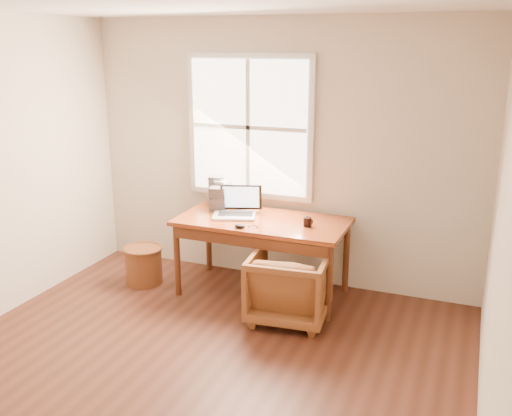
{
  "coord_description": "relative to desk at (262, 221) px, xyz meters",
  "views": [
    {
      "loc": [
        1.84,
        -2.98,
        2.36
      ],
      "look_at": [
        -0.01,
        1.65,
        0.9
      ],
      "focal_mm": 40.0,
      "sensor_mm": 36.0,
      "label": 1
    }
  ],
  "objects": [
    {
      "name": "room_shell",
      "position": [
        -0.02,
        -1.64,
        0.59
      ],
      "size": [
        4.04,
        4.54,
        2.64
      ],
      "color": "#4D271A",
      "rests_on": "ground"
    },
    {
      "name": "desk",
      "position": [
        0.0,
        0.0,
        0.0
      ],
      "size": [
        1.6,
        0.8,
        0.04
      ],
      "primitive_type": "cube",
      "color": "brown",
      "rests_on": "room_shell"
    },
    {
      "name": "armchair",
      "position": [
        0.42,
        -0.42,
        -0.42
      ],
      "size": [
        0.73,
        0.74,
        0.62
      ],
      "primitive_type": "imported",
      "rotation": [
        0.0,
        0.0,
        3.23
      ],
      "color": "brown",
      "rests_on": "room_shell"
    },
    {
      "name": "wicker_stool",
      "position": [
        -1.2,
        -0.21,
        -0.55
      ],
      "size": [
        0.42,
        0.42,
        0.37
      ],
      "primitive_type": "cylinder",
      "rotation": [
        0.0,
        0.0,
        -0.17
      ],
      "color": "brown",
      "rests_on": "room_shell"
    },
    {
      "name": "laptop",
      "position": [
        -0.28,
        -0.03,
        0.16
      ],
      "size": [
        0.48,
        0.5,
        0.28
      ],
      "primitive_type": null,
      "rotation": [
        0.0,
        0.0,
        0.33
      ],
      "color": "#B4B6BB",
      "rests_on": "desk"
    },
    {
      "name": "mouse",
      "position": [
        -0.1,
        -0.32,
        0.04
      ],
      "size": [
        0.11,
        0.07,
        0.04
      ],
      "primitive_type": "ellipsoid",
      "rotation": [
        0.0,
        0.0,
        0.06
      ],
      "color": "black",
      "rests_on": "desk"
    },
    {
      "name": "coffee_mug",
      "position": [
        0.45,
        -0.04,
        0.06
      ],
      "size": [
        0.1,
        0.1,
        0.08
      ],
      "primitive_type": "cylinder",
      "rotation": [
        0.0,
        0.0,
        -0.41
      ],
      "color": "black",
      "rests_on": "desk"
    },
    {
      "name": "cd_stack_a",
      "position": [
        -0.53,
        0.26,
        0.15
      ],
      "size": [
        0.16,
        0.15,
        0.27
      ],
      "primitive_type": "cube",
      "rotation": [
        0.0,
        0.0,
        -0.29
      ],
      "color": "silver",
      "rests_on": "desk"
    },
    {
      "name": "cd_stack_b",
      "position": [
        -0.51,
        0.11,
        0.14
      ],
      "size": [
        0.18,
        0.16,
        0.24
      ],
      "primitive_type": "cube",
      "rotation": [
        0.0,
        0.0,
        0.22
      ],
      "color": "#232428",
      "rests_on": "desk"
    },
    {
      "name": "cd_stack_c",
      "position": [
        -0.61,
        0.29,
        0.17
      ],
      "size": [
        0.15,
        0.14,
        0.3
      ],
      "primitive_type": "cube",
      "rotation": [
        0.0,
        0.0,
        0.15
      ],
      "color": "#90919C",
      "rests_on": "desk"
    },
    {
      "name": "cd_stack_d",
      "position": [
        -0.36,
        0.28,
        0.11
      ],
      "size": [
        0.15,
        0.14,
        0.18
      ],
      "primitive_type": "cube",
      "rotation": [
        0.0,
        0.0,
        -0.1
      ],
      "color": "silver",
      "rests_on": "desk"
    }
  ]
}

